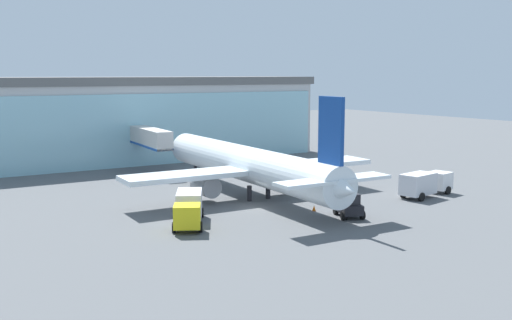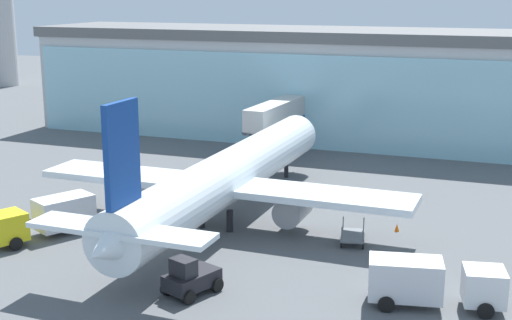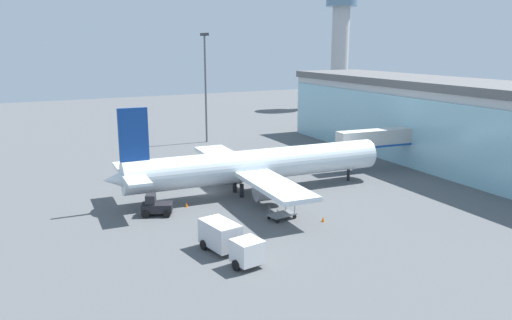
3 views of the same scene
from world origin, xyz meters
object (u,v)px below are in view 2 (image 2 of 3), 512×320
object	(u,v)px
pushback_tug	(190,278)
safety_cone_wingtip	(397,228)
safety_cone_nose	(198,264)
fuel_truck	(430,281)
baggage_cart	(353,236)
catering_truck	(47,217)
jet_bridge	(280,114)
airplane	(226,177)

from	to	relation	value
pushback_tug	safety_cone_wingtip	size ratio (longest dim) A/B	6.65
pushback_tug	safety_cone_nose	bearing A→B (deg)	39.51
fuel_truck	safety_cone_wingtip	size ratio (longest dim) A/B	13.70
fuel_truck	baggage_cart	distance (m)	10.58
catering_truck	safety_cone_nose	size ratio (longest dim) A/B	13.47
pushback_tug	safety_cone_nose	distance (m)	4.00
catering_truck	pushback_tug	size ratio (longest dim) A/B	2.03
jet_bridge	baggage_cart	size ratio (longest dim) A/B	4.67
catering_truck	pushback_tug	xyz separation A→B (m)	(13.42, -6.09, -0.49)
fuel_truck	safety_cone_wingtip	distance (m)	12.63
safety_cone_nose	pushback_tug	bearing A→B (deg)	-74.61
catering_truck	fuel_truck	world-z (taller)	same
jet_bridge	airplane	distance (m)	22.05
safety_cone_wingtip	baggage_cart	bearing A→B (deg)	-128.36
safety_cone_nose	safety_cone_wingtip	world-z (taller)	same
pushback_tug	safety_cone_wingtip	xyz separation A→B (m)	(10.13, 14.56, -0.70)
jet_bridge	airplane	world-z (taller)	airplane
fuel_truck	safety_cone_nose	xyz separation A→B (m)	(-14.28, 1.42, -1.19)
airplane	baggage_cart	bearing A→B (deg)	-96.47
airplane	fuel_truck	bearing A→B (deg)	-120.24
fuel_truck	pushback_tug	world-z (taller)	fuel_truck
safety_cone_wingtip	airplane	bearing A→B (deg)	-173.03
jet_bridge	safety_cone_wingtip	xyz separation A→B (m)	(14.44, -20.40, -4.24)
baggage_cart	safety_cone_nose	world-z (taller)	baggage_cart
fuel_truck	pushback_tug	xyz separation A→B (m)	(-13.23, -2.38, -0.49)
fuel_truck	pushback_tug	distance (m)	13.45
jet_bridge	airplane	size ratio (longest dim) A/B	0.39
baggage_cart	safety_cone_nose	distance (m)	11.29
baggage_cart	safety_cone_wingtip	xyz separation A→B (m)	(2.66, 3.36, -0.23)
jet_bridge	catering_truck	xyz separation A→B (m)	(-9.11, -28.87, -3.05)
jet_bridge	catering_truck	world-z (taller)	jet_bridge
catering_truck	safety_cone_wingtip	distance (m)	25.05
jet_bridge	pushback_tug	world-z (taller)	jet_bridge
safety_cone_wingtip	jet_bridge	bearing A→B (deg)	125.29
airplane	safety_cone_nose	bearing A→B (deg)	-167.57
baggage_cart	pushback_tug	world-z (taller)	pushback_tug
jet_bridge	catering_truck	size ratio (longest dim) A/B	1.89
jet_bridge	fuel_truck	size ratio (longest dim) A/B	1.86
catering_truck	safety_cone_wingtip	bearing A→B (deg)	140.16
fuel_truck	safety_cone_wingtip	xyz separation A→B (m)	(-3.11, 12.18, -1.19)
baggage_cart	pushback_tug	xyz separation A→B (m)	(-7.47, -11.20, 0.47)
jet_bridge	safety_cone_wingtip	world-z (taller)	jet_bridge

